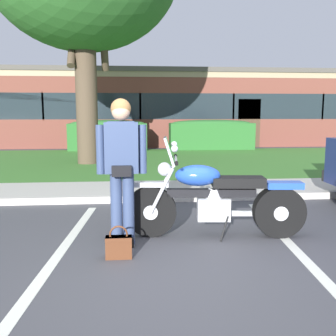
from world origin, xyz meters
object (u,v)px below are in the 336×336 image
hedge_left (108,135)px  brick_building (139,109)px  rider_person (122,161)px  motorcycle (222,198)px  handbag (119,245)px  hedge_center_left (211,134)px

hedge_left → brick_building: size_ratio=0.13×
hedge_left → brick_building: 6.50m
rider_person → brick_building: (0.46, 17.17, 0.73)m
motorcycle → hedge_left: bearing=100.9°
hedge_left → brick_building: brick_building is taller
handbag → hedge_center_left: bearing=73.8°
motorcycle → hedge_center_left: bearing=79.2°
motorcycle → hedge_left: (-2.06, 10.71, 0.16)m
rider_person → hedge_left: (-0.84, 10.90, -0.34)m
hedge_center_left → handbag: bearing=-106.2°
motorcycle → handbag: bearing=-153.7°
brick_building → hedge_center_left: bearing=-65.9°
handbag → brick_building: size_ratio=0.02×
motorcycle → hedge_left: 10.91m
hedge_left → rider_person: bearing=-85.6°
hedge_center_left → brick_building: brick_building is taller
hedge_left → hedge_center_left: bearing=0.0°
handbag → brick_building: brick_building is taller
rider_person → hedge_center_left: 11.38m
rider_person → hedge_left: 10.93m
hedge_center_left → hedge_left: bearing=180.0°
motorcycle → handbag: size_ratio=6.23×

